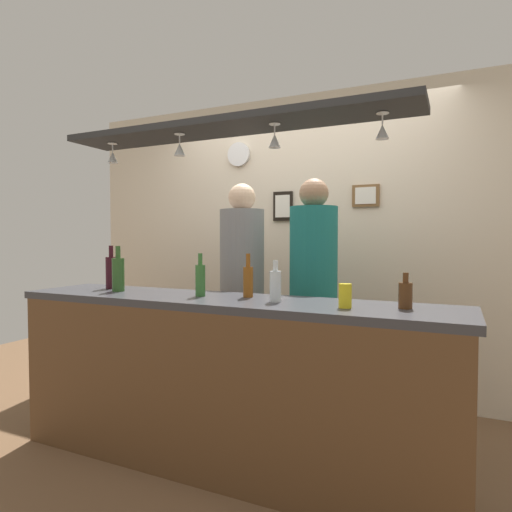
{
  "coord_description": "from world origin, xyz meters",
  "views": [
    {
      "loc": [
        1.24,
        -2.57,
        1.35
      ],
      "look_at": [
        0.0,
        0.1,
        1.23
      ],
      "focal_mm": 30.48,
      "sensor_mm": 36.0,
      "label": 1
    }
  ],
  "objects_px": {
    "person_right_teal_shirt": "(313,277)",
    "bottle_soda_clear": "(275,285)",
    "bottle_beer_amber_tall": "(248,280)",
    "bottle_champagne_green": "(118,273)",
    "bottle_beer_green_import": "(200,279)",
    "drink_can": "(345,296)",
    "person_left_grey_shirt": "(242,275)",
    "wall_clock": "(239,154)",
    "picture_frame_upper_small": "(366,196)",
    "bottle_beer_brown_stubby": "(405,294)",
    "bottle_wine_dark_red": "(111,272)",
    "picture_frame_crest": "(283,206)"
  },
  "relations": [
    {
      "from": "bottle_beer_amber_tall",
      "to": "picture_frame_upper_small",
      "type": "xyz_separation_m",
      "value": [
        0.44,
        1.31,
        0.6
      ]
    },
    {
      "from": "bottle_champagne_green",
      "to": "bottle_beer_amber_tall",
      "type": "bearing_deg",
      "value": 6.48
    },
    {
      "from": "person_right_teal_shirt",
      "to": "bottle_beer_brown_stubby",
      "type": "height_order",
      "value": "person_right_teal_shirt"
    },
    {
      "from": "person_left_grey_shirt",
      "to": "picture_frame_upper_small",
      "type": "relative_size",
      "value": 8.03
    },
    {
      "from": "bottle_soda_clear",
      "to": "bottle_beer_green_import",
      "type": "bearing_deg",
      "value": 177.17
    },
    {
      "from": "drink_can",
      "to": "wall_clock",
      "type": "height_order",
      "value": "wall_clock"
    },
    {
      "from": "bottle_wine_dark_red",
      "to": "bottle_beer_amber_tall",
      "type": "xyz_separation_m",
      "value": [
        1.06,
        -0.0,
        -0.02
      ]
    },
    {
      "from": "bottle_wine_dark_red",
      "to": "drink_can",
      "type": "bearing_deg",
      "value": -5.34
    },
    {
      "from": "person_left_grey_shirt",
      "to": "bottle_beer_amber_tall",
      "type": "xyz_separation_m",
      "value": [
        0.37,
        -0.66,
        0.03
      ]
    },
    {
      "from": "picture_frame_crest",
      "to": "wall_clock",
      "type": "height_order",
      "value": "wall_clock"
    },
    {
      "from": "bottle_beer_amber_tall",
      "to": "picture_frame_upper_small",
      "type": "bearing_deg",
      "value": 71.55
    },
    {
      "from": "person_left_grey_shirt",
      "to": "bottle_beer_green_import",
      "type": "height_order",
      "value": "person_left_grey_shirt"
    },
    {
      "from": "bottle_wine_dark_red",
      "to": "bottle_beer_green_import",
      "type": "xyz_separation_m",
      "value": [
        0.78,
        -0.09,
        -0.01
      ]
    },
    {
      "from": "bottle_soda_clear",
      "to": "picture_frame_upper_small",
      "type": "height_order",
      "value": "picture_frame_upper_small"
    },
    {
      "from": "person_left_grey_shirt",
      "to": "bottle_beer_brown_stubby",
      "type": "relative_size",
      "value": 9.81
    },
    {
      "from": "bottle_beer_amber_tall",
      "to": "drink_can",
      "type": "xyz_separation_m",
      "value": [
        0.62,
        -0.15,
        -0.04
      ]
    },
    {
      "from": "bottle_beer_brown_stubby",
      "to": "bottle_beer_amber_tall",
      "type": "relative_size",
      "value": 0.69
    },
    {
      "from": "drink_can",
      "to": "picture_frame_upper_small",
      "type": "relative_size",
      "value": 0.55
    },
    {
      "from": "person_left_grey_shirt",
      "to": "bottle_wine_dark_red",
      "type": "bearing_deg",
      "value": -136.46
    },
    {
      "from": "bottle_soda_clear",
      "to": "wall_clock",
      "type": "xyz_separation_m",
      "value": [
        -0.95,
        1.41,
        1.04
      ]
    },
    {
      "from": "bottle_beer_green_import",
      "to": "picture_frame_upper_small",
      "type": "xyz_separation_m",
      "value": [
        0.72,
        1.4,
        0.6
      ]
    },
    {
      "from": "person_right_teal_shirt",
      "to": "bottle_beer_green_import",
      "type": "height_order",
      "value": "person_right_teal_shirt"
    },
    {
      "from": "person_right_teal_shirt",
      "to": "bottle_soda_clear",
      "type": "relative_size",
      "value": 7.7
    },
    {
      "from": "picture_frame_crest",
      "to": "person_right_teal_shirt",
      "type": "bearing_deg",
      "value": -53.08
    },
    {
      "from": "person_right_teal_shirt",
      "to": "picture_frame_upper_small",
      "type": "distance_m",
      "value": 0.93
    },
    {
      "from": "wall_clock",
      "to": "bottle_soda_clear",
      "type": "bearing_deg",
      "value": -56.11
    },
    {
      "from": "bottle_champagne_green",
      "to": "bottle_beer_green_import",
      "type": "distance_m",
      "value": 0.63
    },
    {
      "from": "person_left_grey_shirt",
      "to": "picture_frame_upper_small",
      "type": "bearing_deg",
      "value": 38.74
    },
    {
      "from": "bottle_soda_clear",
      "to": "wall_clock",
      "type": "relative_size",
      "value": 1.05
    },
    {
      "from": "person_left_grey_shirt",
      "to": "bottle_soda_clear",
      "type": "distance_m",
      "value": 0.97
    },
    {
      "from": "drink_can",
      "to": "picture_frame_crest",
      "type": "height_order",
      "value": "picture_frame_crest"
    },
    {
      "from": "bottle_beer_brown_stubby",
      "to": "bottle_champagne_green",
      "type": "bearing_deg",
      "value": -178.35
    },
    {
      "from": "picture_frame_crest",
      "to": "bottle_beer_amber_tall",
      "type": "bearing_deg",
      "value": -77.49
    },
    {
      "from": "bottle_beer_amber_tall",
      "to": "wall_clock",
      "type": "relative_size",
      "value": 1.18
    },
    {
      "from": "bottle_champagne_green",
      "to": "bottle_beer_green_import",
      "type": "bearing_deg",
      "value": 1.63
    },
    {
      "from": "person_left_grey_shirt",
      "to": "bottle_beer_amber_tall",
      "type": "height_order",
      "value": "person_left_grey_shirt"
    },
    {
      "from": "bottle_beer_brown_stubby",
      "to": "wall_clock",
      "type": "relative_size",
      "value": 0.82
    },
    {
      "from": "person_right_teal_shirt",
      "to": "bottle_beer_amber_tall",
      "type": "relative_size",
      "value": 6.82
    },
    {
      "from": "drink_can",
      "to": "wall_clock",
      "type": "distance_m",
      "value": 2.26
    },
    {
      "from": "person_left_grey_shirt",
      "to": "bottle_beer_brown_stubby",
      "type": "height_order",
      "value": "person_left_grey_shirt"
    },
    {
      "from": "bottle_beer_amber_tall",
      "to": "person_right_teal_shirt",
      "type": "bearing_deg",
      "value": 73.38
    },
    {
      "from": "picture_frame_crest",
      "to": "wall_clock",
      "type": "relative_size",
      "value": 1.18
    },
    {
      "from": "picture_frame_crest",
      "to": "wall_clock",
      "type": "distance_m",
      "value": 0.66
    },
    {
      "from": "bottle_soda_clear",
      "to": "bottle_beer_green_import",
      "type": "height_order",
      "value": "bottle_beer_green_import"
    },
    {
      "from": "wall_clock",
      "to": "person_right_teal_shirt",
      "type": "bearing_deg",
      "value": -34.76
    },
    {
      "from": "bottle_beer_brown_stubby",
      "to": "bottle_champagne_green",
      "type": "distance_m",
      "value": 1.8
    },
    {
      "from": "bottle_wine_dark_red",
      "to": "wall_clock",
      "type": "xyz_separation_m",
      "value": [
        0.33,
        1.3,
        1.01
      ]
    },
    {
      "from": "bottle_soda_clear",
      "to": "drink_can",
      "type": "bearing_deg",
      "value": -6.34
    },
    {
      "from": "bottle_beer_green_import",
      "to": "picture_frame_crest",
      "type": "height_order",
      "value": "picture_frame_crest"
    },
    {
      "from": "bottle_soda_clear",
      "to": "picture_frame_upper_small",
      "type": "xyz_separation_m",
      "value": [
        0.22,
        1.42,
        0.61
      ]
    }
  ]
}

